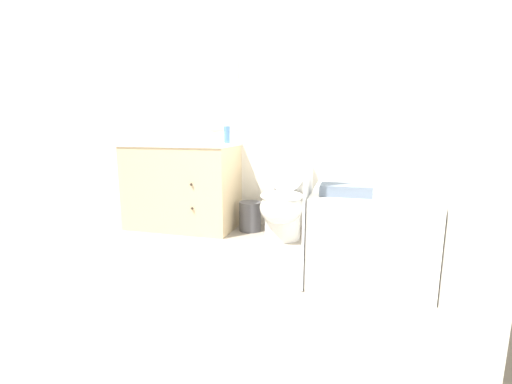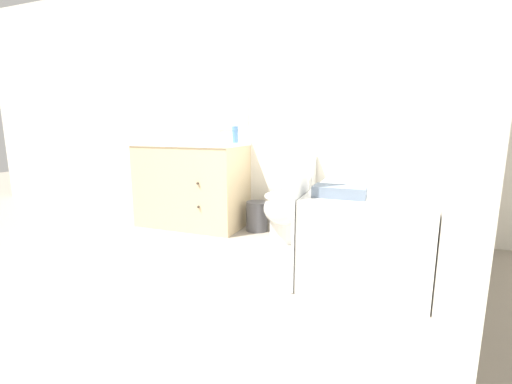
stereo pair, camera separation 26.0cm
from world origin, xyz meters
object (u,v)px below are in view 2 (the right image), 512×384
(toilet, at_px, (289,202))
(wastebasket, at_px, (257,216))
(hand_towel_folded, at_px, (149,139))
(bath_towel_folded, at_px, (340,191))
(sink_faucet, at_px, (201,138))
(bathtub, at_px, (368,224))
(vanity_cabinet, at_px, (192,183))
(tissue_box, at_px, (217,138))
(soap_dispenser, at_px, (235,134))

(toilet, xyz_separation_m, wastebasket, (-0.35, 0.11, -0.19))
(wastebasket, bearing_deg, toilet, -17.71)
(hand_towel_folded, distance_m, bath_towel_folded, 2.13)
(sink_faucet, relative_size, bathtub, 0.10)
(wastebasket, bearing_deg, vanity_cabinet, -176.23)
(tissue_box, distance_m, hand_towel_folded, 0.68)
(hand_towel_folded, bearing_deg, vanity_cabinet, 19.14)
(vanity_cabinet, bearing_deg, bath_towel_folded, -28.89)
(vanity_cabinet, height_order, bath_towel_folded, vanity_cabinet)
(vanity_cabinet, height_order, soap_dispenser, soap_dispenser)
(wastebasket, bearing_deg, bathtub, -23.03)
(tissue_box, height_order, hand_towel_folded, tissue_box)
(soap_dispenser, xyz_separation_m, bath_towel_folded, (1.13, -0.95, -0.32))
(soap_dispenser, bearing_deg, wastebasket, -7.07)
(tissue_box, distance_m, soap_dispenser, 0.24)
(vanity_cabinet, xyz_separation_m, soap_dispenser, (0.45, 0.07, 0.50))
(soap_dispenser, bearing_deg, vanity_cabinet, -170.58)
(soap_dispenser, bearing_deg, sink_faucet, 164.69)
(tissue_box, bearing_deg, hand_towel_folded, -156.16)
(toilet, height_order, hand_towel_folded, hand_towel_folded)
(bathtub, bearing_deg, bath_towel_folded, -107.98)
(bathtub, height_order, tissue_box, tissue_box)
(soap_dispenser, distance_m, hand_towel_folded, 0.87)
(vanity_cabinet, xyz_separation_m, tissue_box, (0.22, 0.14, 0.46))
(wastebasket, height_order, bath_towel_folded, bath_towel_folded)
(sink_faucet, relative_size, wastebasket, 0.50)
(vanity_cabinet, height_order, tissue_box, tissue_box)
(bath_towel_folded, bearing_deg, bathtub, 72.02)
(sink_faucet, xyz_separation_m, bath_towel_folded, (1.58, -1.07, -0.27))
(vanity_cabinet, distance_m, hand_towel_folded, 0.61)
(wastebasket, height_order, soap_dispenser, soap_dispenser)
(soap_dispenser, bearing_deg, bath_towel_folded, -39.94)
(soap_dispenser, bearing_deg, toilet, -13.51)
(soap_dispenser, height_order, hand_towel_folded, soap_dispenser)
(bathtub, distance_m, tissue_box, 1.71)
(toilet, xyz_separation_m, bathtub, (0.70, -0.33, -0.04))
(bath_towel_folded, bearing_deg, soap_dispenser, 140.06)
(sink_faucet, distance_m, bathtub, 1.93)
(sink_faucet, bearing_deg, vanity_cabinet, -90.00)
(hand_towel_folded, bearing_deg, wastebasket, 9.59)
(wastebasket, relative_size, bath_towel_folded, 0.91)
(bathtub, xyz_separation_m, wastebasket, (-1.05, 0.45, -0.15))
(wastebasket, distance_m, soap_dispenser, 0.82)
(sink_faucet, bearing_deg, toilet, -14.30)
(vanity_cabinet, relative_size, toilet, 1.28)
(soap_dispenser, distance_m, bath_towel_folded, 1.51)
(sink_faucet, height_order, tissue_box, sink_faucet)
(vanity_cabinet, bearing_deg, soap_dispenser, 9.42)
(vanity_cabinet, xyz_separation_m, wastebasket, (0.69, 0.05, -0.29))
(sink_faucet, height_order, bathtub, sink_faucet)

